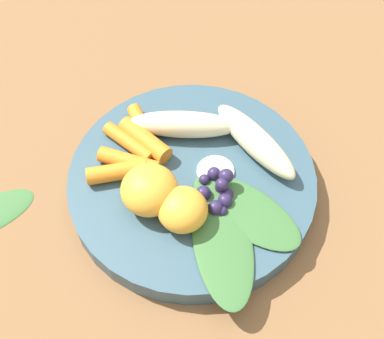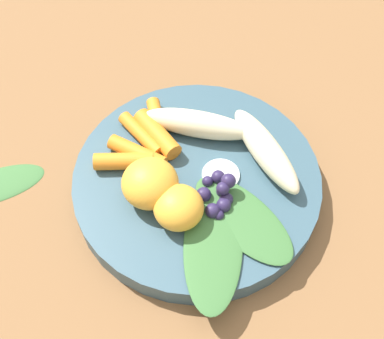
# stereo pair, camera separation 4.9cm
# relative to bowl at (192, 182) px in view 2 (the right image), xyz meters

# --- Properties ---
(ground_plane) EXTENTS (2.40, 2.40, 0.00)m
(ground_plane) POSITION_rel_bowl_xyz_m (0.00, 0.00, -0.01)
(ground_plane) COLOR brown
(bowl) EXTENTS (0.25, 0.25, 0.03)m
(bowl) POSITION_rel_bowl_xyz_m (0.00, 0.00, 0.00)
(bowl) COLOR #385666
(bowl) RESTS_ON ground_plane
(banana_peeled_left) EXTENTS (0.12, 0.05, 0.03)m
(banana_peeled_left) POSITION_rel_bowl_xyz_m (-0.00, 0.05, 0.03)
(banana_peeled_left) COLOR beige
(banana_peeled_left) RESTS_ON bowl
(banana_peeled_right) EXTENTS (0.08, 0.11, 0.03)m
(banana_peeled_right) POSITION_rel_bowl_xyz_m (0.07, 0.02, 0.03)
(banana_peeled_right) COLOR beige
(banana_peeled_right) RESTS_ON bowl
(orange_segment_near) EXTENTS (0.05, 0.05, 0.04)m
(orange_segment_near) POSITION_rel_bowl_xyz_m (-0.02, -0.05, 0.03)
(orange_segment_near) COLOR #F4A833
(orange_segment_near) RESTS_ON bowl
(orange_segment_far) EXTENTS (0.05, 0.05, 0.04)m
(orange_segment_far) POSITION_rel_bowl_xyz_m (-0.04, -0.02, 0.03)
(orange_segment_far) COLOR #F4A833
(orange_segment_far) RESTS_ON bowl
(carrot_front) EXTENTS (0.03, 0.06, 0.01)m
(carrot_front) POSITION_rel_bowl_xyz_m (-0.04, 0.06, 0.02)
(carrot_front) COLOR orange
(carrot_front) RESTS_ON bowl
(carrot_mid_left) EXTENTS (0.05, 0.06, 0.02)m
(carrot_mid_left) POSITION_rel_bowl_xyz_m (-0.04, 0.04, 0.02)
(carrot_mid_left) COLOR orange
(carrot_mid_left) RESTS_ON bowl
(carrot_mid_right) EXTENTS (0.05, 0.06, 0.01)m
(carrot_mid_right) POSITION_rel_bowl_xyz_m (-0.06, 0.05, 0.02)
(carrot_mid_right) COLOR orange
(carrot_mid_right) RESTS_ON bowl
(carrot_rear) EXTENTS (0.06, 0.04, 0.02)m
(carrot_rear) POSITION_rel_bowl_xyz_m (-0.06, 0.02, 0.02)
(carrot_rear) COLOR orange
(carrot_rear) RESTS_ON bowl
(carrot_small) EXTENTS (0.06, 0.02, 0.02)m
(carrot_small) POSITION_rel_bowl_xyz_m (-0.07, 0.01, 0.02)
(carrot_small) COLOR orange
(carrot_small) RESTS_ON bowl
(blueberry_pile) EXTENTS (0.04, 0.05, 0.03)m
(blueberry_pile) POSITION_rel_bowl_xyz_m (0.02, -0.03, 0.02)
(blueberry_pile) COLOR #2D234C
(blueberry_pile) RESTS_ON bowl
(coconut_shred_patch) EXTENTS (0.04, 0.04, 0.00)m
(coconut_shred_patch) POSITION_rel_bowl_xyz_m (0.02, -0.00, 0.01)
(coconut_shred_patch) COLOR white
(coconut_shred_patch) RESTS_ON bowl
(kale_leaf_left) EXTENTS (0.06, 0.14, 0.00)m
(kale_leaf_left) POSITION_rel_bowl_xyz_m (0.02, -0.07, 0.02)
(kale_leaf_left) COLOR #3D7038
(kale_leaf_left) RESTS_ON bowl
(kale_leaf_right) EXTENTS (0.12, 0.12, 0.00)m
(kale_leaf_right) POSITION_rel_bowl_xyz_m (0.04, -0.05, 0.02)
(kale_leaf_right) COLOR #3D7038
(kale_leaf_right) RESTS_ON bowl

